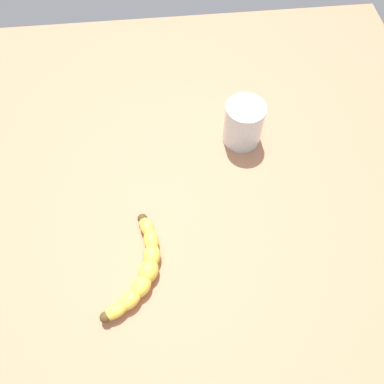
{
  "coord_description": "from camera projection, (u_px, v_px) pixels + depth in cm",
  "views": [
    {
      "loc": [
        2.23,
        37.28,
        72.69
      ],
      "look_at": [
        -1.81,
        -1.82,
        5.0
      ],
      "focal_mm": 36.54,
      "sensor_mm": 36.0,
      "label": 1
    }
  ],
  "objects": [
    {
      "name": "banana",
      "position": [
        142.0,
        269.0,
        0.7
      ],
      "size": [
        11.25,
        20.18,
        3.51
      ],
      "rotation": [
        0.0,
        0.0,
        4.34
      ],
      "color": "yellow",
      "rests_on": "wooden_tabletop"
    },
    {
      "name": "wooden_tabletop",
      "position": [
        184.0,
        209.0,
        0.8
      ],
      "size": [
        120.0,
        120.0,
        3.0
      ],
      "primitive_type": "cube",
      "color": "#B27755",
      "rests_on": "ground"
    },
    {
      "name": "smoothie_glass",
      "position": [
        243.0,
        125.0,
        0.84
      ],
      "size": [
        8.35,
        8.35,
        10.11
      ],
      "color": "silver",
      "rests_on": "wooden_tabletop"
    }
  ]
}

